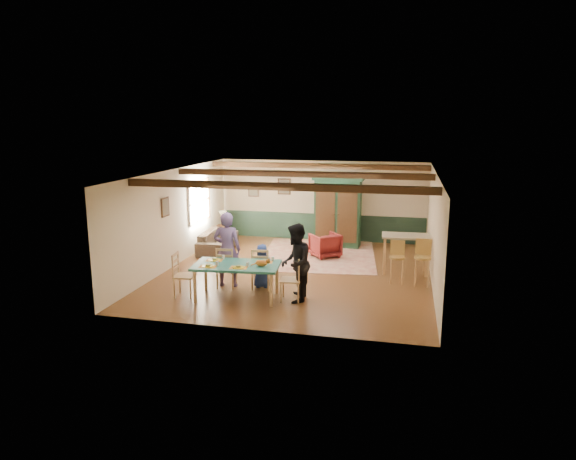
% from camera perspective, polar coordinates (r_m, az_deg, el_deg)
% --- Properties ---
extents(floor, '(8.00, 8.00, 0.00)m').
position_cam_1_polar(floor, '(13.89, 1.00, -4.71)').
color(floor, '#583218').
rests_on(floor, ground).
extents(wall_back, '(7.00, 0.02, 2.70)m').
position_cam_1_polar(wall_back, '(17.43, 3.77, 3.27)').
color(wall_back, beige).
rests_on(wall_back, floor).
extents(wall_left, '(0.02, 8.00, 2.70)m').
position_cam_1_polar(wall_left, '(14.68, -12.47, 1.34)').
color(wall_left, beige).
rests_on(wall_left, floor).
extents(wall_right, '(0.02, 8.00, 2.70)m').
position_cam_1_polar(wall_right, '(13.30, 15.94, 0.07)').
color(wall_right, beige).
rests_on(wall_right, floor).
extents(ceiling, '(7.00, 8.00, 0.02)m').
position_cam_1_polar(ceiling, '(13.36, 1.05, 6.45)').
color(ceiling, white).
rests_on(ceiling, wall_back).
extents(wainscot_back, '(6.95, 0.03, 0.90)m').
position_cam_1_polar(wainscot_back, '(17.57, 3.72, 0.36)').
color(wainscot_back, '#1A3123').
rests_on(wainscot_back, floor).
extents(ceiling_beam_front, '(6.95, 0.16, 0.16)m').
position_cam_1_polar(ceiling_beam_front, '(11.15, -1.42, 4.86)').
color(ceiling_beam_front, black).
rests_on(ceiling_beam_front, ceiling).
extents(ceiling_beam_mid, '(6.95, 0.16, 0.16)m').
position_cam_1_polar(ceiling_beam_mid, '(13.76, 1.39, 6.23)').
color(ceiling_beam_mid, black).
rests_on(ceiling_beam_mid, ceiling).
extents(ceiling_beam_back, '(6.95, 0.16, 0.16)m').
position_cam_1_polar(ceiling_beam_back, '(16.30, 3.25, 7.12)').
color(ceiling_beam_back, black).
rests_on(ceiling_beam_back, ceiling).
extents(window_left, '(0.06, 1.60, 1.30)m').
position_cam_1_polar(window_left, '(16.16, -9.83, 3.14)').
color(window_left, white).
rests_on(window_left, wall_left).
extents(picture_left_wall, '(0.04, 0.42, 0.52)m').
position_cam_1_polar(picture_left_wall, '(14.07, -13.47, 2.49)').
color(picture_left_wall, '#797258').
rests_on(picture_left_wall, wall_left).
extents(picture_back_a, '(0.45, 0.04, 0.55)m').
position_cam_1_polar(picture_back_a, '(17.59, -0.42, 4.85)').
color(picture_back_a, '#797258').
rests_on(picture_back_a, wall_back).
extents(picture_back_b, '(0.38, 0.04, 0.48)m').
position_cam_1_polar(picture_back_b, '(17.90, -3.86, 4.46)').
color(picture_back_b, '#797258').
rests_on(picture_back_b, wall_back).
extents(dining_table, '(2.04, 1.27, 0.81)m').
position_cam_1_polar(dining_table, '(11.85, -5.69, -5.70)').
color(dining_table, '#1F6256').
rests_on(dining_table, floor).
extents(dining_chair_far_left, '(0.50, 0.52, 1.02)m').
position_cam_1_polar(dining_chair_far_left, '(12.64, -6.83, -4.08)').
color(dining_chair_far_left, tan).
rests_on(dining_chair_far_left, floor).
extents(dining_chair_far_right, '(0.50, 0.52, 1.02)m').
position_cam_1_polar(dining_chair_far_right, '(12.46, -2.97, -4.25)').
color(dining_chair_far_right, tan).
rests_on(dining_chair_far_right, floor).
extents(dining_chair_end_left, '(0.52, 0.50, 1.02)m').
position_cam_1_polar(dining_chair_end_left, '(12.15, -11.42, -4.91)').
color(dining_chair_end_left, tan).
rests_on(dining_chair_end_left, floor).
extents(dining_chair_end_right, '(0.52, 0.50, 1.02)m').
position_cam_1_polar(dining_chair_end_right, '(11.61, 0.30, -5.46)').
color(dining_chair_end_right, tan).
rests_on(dining_chair_end_right, floor).
extents(person_man, '(0.72, 0.51, 1.86)m').
position_cam_1_polar(person_man, '(12.61, -6.78, -2.15)').
color(person_man, '#634E87').
rests_on(person_man, floor).
extents(person_woman, '(0.76, 0.93, 1.78)m').
position_cam_1_polar(person_woman, '(11.49, 0.84, -3.68)').
color(person_woman, black).
rests_on(person_woman, floor).
extents(person_child, '(0.56, 0.40, 1.08)m').
position_cam_1_polar(person_child, '(12.53, -2.90, -4.01)').
color(person_child, navy).
rests_on(person_child, floor).
extents(cat, '(0.40, 0.19, 0.19)m').
position_cam_1_polar(cat, '(11.49, -2.97, -3.62)').
color(cat, '#C86C23').
rests_on(cat, dining_table).
extents(place_setting_near_left, '(0.46, 0.37, 0.11)m').
position_cam_1_polar(place_setting_near_left, '(11.61, -8.89, -3.79)').
color(place_setting_near_left, gold).
rests_on(place_setting_near_left, dining_table).
extents(place_setting_near_center, '(0.46, 0.37, 0.11)m').
position_cam_1_polar(place_setting_near_center, '(11.44, -5.51, -3.94)').
color(place_setting_near_center, gold).
rests_on(place_setting_near_center, dining_table).
extents(place_setting_far_left, '(0.46, 0.37, 0.11)m').
position_cam_1_polar(place_setting_far_left, '(12.11, -8.19, -3.11)').
color(place_setting_far_left, gold).
rests_on(place_setting_far_left, dining_table).
extents(place_setting_far_right, '(0.46, 0.37, 0.11)m').
position_cam_1_polar(place_setting_far_right, '(11.86, -2.65, -3.33)').
color(place_setting_far_right, gold).
rests_on(place_setting_far_right, dining_table).
extents(area_rug, '(3.76, 4.31, 0.01)m').
position_cam_1_polar(area_rug, '(15.68, 3.43, -2.75)').
color(area_rug, beige).
rests_on(area_rug, floor).
extents(armoire, '(1.63, 0.71, 2.26)m').
position_cam_1_polar(armoire, '(16.57, 5.56, 2.01)').
color(armoire, '#14321F').
rests_on(armoire, floor).
extents(armchair, '(1.09, 1.09, 0.72)m').
position_cam_1_polar(armchair, '(15.38, 4.15, -1.69)').
color(armchair, '#490E11').
rests_on(armchair, floor).
extents(sofa, '(0.99, 2.17, 0.62)m').
position_cam_1_polar(sofa, '(16.31, -7.81, -1.16)').
color(sofa, '#413429').
rests_on(sofa, floor).
extents(end_table, '(0.43, 0.43, 0.53)m').
position_cam_1_polar(end_table, '(17.58, -7.22, -0.33)').
color(end_table, black).
rests_on(end_table, floor).
extents(table_lamp, '(0.29, 0.29, 0.49)m').
position_cam_1_polar(table_lamp, '(17.47, -7.26, 1.31)').
color(table_lamp, beige).
rests_on(table_lamp, end_table).
extents(counter_table, '(1.28, 0.79, 1.04)m').
position_cam_1_polar(counter_table, '(14.04, 12.88, -2.63)').
color(counter_table, '#BDB493').
rests_on(counter_table, floor).
extents(bar_stool_left, '(0.38, 0.42, 1.06)m').
position_cam_1_polar(bar_stool_left, '(13.15, 12.01, -3.54)').
color(bar_stool_left, tan).
rests_on(bar_stool_left, floor).
extents(bar_stool_right, '(0.44, 0.47, 1.15)m').
position_cam_1_polar(bar_stool_right, '(13.07, 14.71, -3.57)').
color(bar_stool_right, tan).
rests_on(bar_stool_right, floor).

